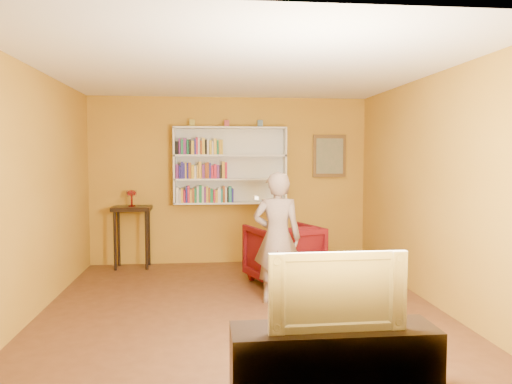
% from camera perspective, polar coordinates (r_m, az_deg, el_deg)
% --- Properties ---
extents(room_shell, '(5.30, 5.80, 2.88)m').
position_cam_1_polar(room_shell, '(5.70, -1.71, -3.22)').
color(room_shell, '#4D2C19').
rests_on(room_shell, ground).
extents(bookshelf, '(1.80, 0.29, 1.23)m').
position_cam_1_polar(bookshelf, '(8.06, -2.99, 3.02)').
color(bookshelf, silver).
rests_on(bookshelf, room_shell).
extents(books_row_lower, '(0.91, 0.19, 0.27)m').
position_cam_1_polar(books_row_lower, '(7.97, -5.87, -0.34)').
color(books_row_lower, beige).
rests_on(books_row_lower, bookshelf).
extents(books_row_middle, '(0.81, 0.19, 0.27)m').
position_cam_1_polar(books_row_middle, '(7.95, -6.19, 2.40)').
color(books_row_middle, '#632571').
rests_on(books_row_middle, bookshelf).
extents(books_row_upper, '(0.74, 0.19, 0.27)m').
position_cam_1_polar(books_row_upper, '(7.95, -6.57, 5.13)').
color(books_row_upper, black).
rests_on(books_row_upper, bookshelf).
extents(ornament_left, '(0.08, 0.08, 0.11)m').
position_cam_1_polar(ornament_left, '(8.01, -7.31, 7.83)').
color(ornament_left, olive).
rests_on(ornament_left, bookshelf).
extents(ornament_centre, '(0.08, 0.08, 0.11)m').
position_cam_1_polar(ornament_centre, '(8.02, -3.37, 7.82)').
color(ornament_centre, '#9F353B').
rests_on(ornament_centre, bookshelf).
extents(ornament_right, '(0.08, 0.08, 0.11)m').
position_cam_1_polar(ornament_right, '(8.06, 0.47, 7.83)').
color(ornament_right, '#476176').
rests_on(ornament_right, bookshelf).
extents(framed_painting, '(0.55, 0.05, 0.70)m').
position_cam_1_polar(framed_painting, '(8.36, 8.38, 4.08)').
color(framed_painting, brown).
rests_on(framed_painting, room_shell).
extents(console_table, '(0.59, 0.45, 0.97)m').
position_cam_1_polar(console_table, '(8.03, -13.99, -2.79)').
color(console_table, black).
rests_on(console_table, ground).
extents(ruby_lustre, '(0.16, 0.16, 0.26)m').
position_cam_1_polar(ruby_lustre, '(7.99, -14.03, -0.28)').
color(ruby_lustre, maroon).
rests_on(ruby_lustre, console_table).
extents(armchair, '(1.12, 1.13, 0.82)m').
position_cam_1_polar(armchair, '(6.90, 3.17, -7.05)').
color(armchair, '#43040C').
rests_on(armchair, ground).
extents(person, '(0.62, 0.46, 1.56)m').
position_cam_1_polar(person, '(5.92, 2.43, -5.24)').
color(person, '#705B52').
rests_on(person, ground).
extents(game_remote, '(0.04, 0.15, 0.04)m').
position_cam_1_polar(game_remote, '(5.45, -0.00, -0.65)').
color(game_remote, white).
rests_on(game_remote, person).
extents(tv_cabinet, '(1.47, 0.44, 0.52)m').
position_cam_1_polar(tv_cabinet, '(3.81, 8.86, -18.75)').
color(tv_cabinet, black).
rests_on(tv_cabinet, ground).
extents(television, '(0.97, 0.14, 0.56)m').
position_cam_1_polar(television, '(3.63, 8.95, -10.85)').
color(television, black).
rests_on(television, tv_cabinet).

